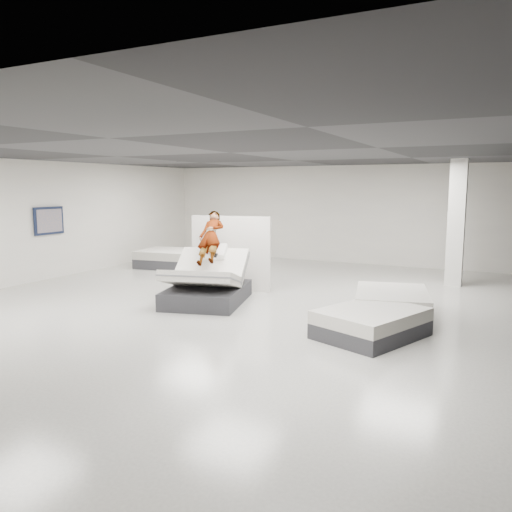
# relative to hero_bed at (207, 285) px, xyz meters

# --- Properties ---
(room) EXTENTS (14.00, 14.04, 3.20)m
(room) POSITION_rel_hero_bed_xyz_m (0.61, -0.01, 1.20)
(room) COLOR beige
(room) RESTS_ON ground
(hero_bed) EXTENTS (2.02, 2.39, 1.24)m
(hero_bed) POSITION_rel_hero_bed_xyz_m (0.00, 0.00, 0.00)
(hero_bed) COLOR #323337
(hero_bed) RESTS_ON floor
(person) EXTENTS (0.87, 1.41, 1.34)m
(person) POSITION_rel_hero_bed_xyz_m (-0.08, 0.30, 0.82)
(person) COLOR slate
(person) RESTS_ON hero_bed
(remote) EXTENTS (0.08, 0.15, 0.08)m
(remote) POSITION_rel_hero_bed_xyz_m (0.22, 0.02, 0.66)
(remote) COLOR black
(remote) RESTS_ON person
(divider_panel) EXTENTS (1.98, 0.44, 1.81)m
(divider_panel) POSITION_rel_hero_bed_xyz_m (-0.21, 1.43, 0.51)
(divider_panel) COLOR silver
(divider_panel) RESTS_ON floor
(flat_bed_right_far) EXTENTS (1.73, 2.06, 0.50)m
(flat_bed_right_far) POSITION_rel_hero_bed_xyz_m (3.82, 0.69, -0.15)
(flat_bed_right_far) COLOR #323337
(flat_bed_right_far) RESTS_ON floor
(flat_bed_right_near) EXTENTS (1.85, 2.10, 0.48)m
(flat_bed_right_near) POSITION_rel_hero_bed_xyz_m (3.81, -0.88, -0.16)
(flat_bed_right_near) COLOR #323337
(flat_bed_right_near) RESTS_ON floor
(flat_bed_left_far) EXTENTS (2.15, 1.73, 0.54)m
(flat_bed_left_far) POSITION_rel_hero_bed_xyz_m (-3.57, 3.62, -0.13)
(flat_bed_left_far) COLOR #323337
(flat_bed_left_far) RESTS_ON floor
(column) EXTENTS (0.40, 0.40, 3.20)m
(column) POSITION_rel_hero_bed_xyz_m (4.61, 4.49, 1.20)
(column) COLOR white
(column) RESTS_ON floor
(wall_poster) EXTENTS (0.06, 0.95, 0.75)m
(wall_poster) POSITION_rel_hero_bed_xyz_m (-5.32, 0.49, 1.20)
(wall_poster) COLOR black
(wall_poster) RESTS_ON wall_left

